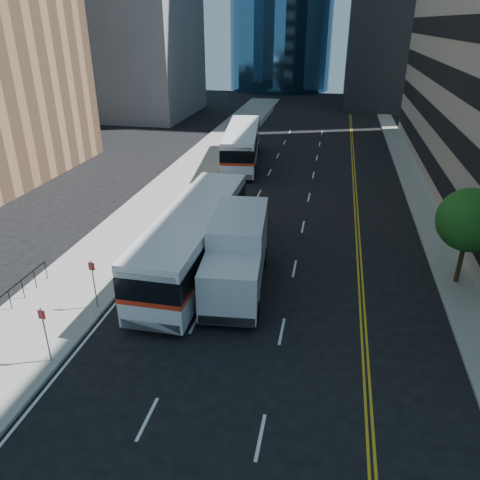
{
  "coord_description": "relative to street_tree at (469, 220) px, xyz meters",
  "views": [
    {
      "loc": [
        2.08,
        -15.24,
        12.58
      ],
      "look_at": [
        -2.06,
        5.23,
        2.8
      ],
      "focal_mm": 35.0,
      "sensor_mm": 36.0,
      "label": 1
    }
  ],
  "objects": [
    {
      "name": "sidewalk_east",
      "position": [
        -0.0,
        17.0,
        -3.57
      ],
      "size": [
        2.0,
        90.0,
        0.15
      ],
      "primitive_type": "cube",
      "color": "gray",
      "rests_on": "ground"
    },
    {
      "name": "bus_rear",
      "position": [
        -15.6,
        20.62,
        -1.78
      ],
      "size": [
        4.53,
        13.51,
        3.42
      ],
      "rotation": [
        0.0,
        0.0,
        0.13
      ],
      "color": "white",
      "rests_on": "ground"
    },
    {
      "name": "sidewalk_west",
      "position": [
        -19.5,
        17.0,
        -3.57
      ],
      "size": [
        5.0,
        90.0,
        0.15
      ],
      "primitive_type": "cube",
      "color": "gray",
      "rests_on": "ground"
    },
    {
      "name": "street_tree",
      "position": [
        0.0,
        0.0,
        0.0
      ],
      "size": [
        3.2,
        3.2,
        5.1
      ],
      "color": "#332114",
      "rests_on": "sidewalk_east"
    },
    {
      "name": "bus_front",
      "position": [
        -13.95,
        -0.96,
        -1.74
      ],
      "size": [
        3.11,
        13.51,
        3.48
      ],
      "rotation": [
        0.0,
        0.0,
        -0.01
      ],
      "color": "silver",
      "rests_on": "ground"
    },
    {
      "name": "ground",
      "position": [
        -9.0,
        -8.0,
        -3.64
      ],
      "size": [
        160.0,
        160.0,
        0.0
      ],
      "primitive_type": "plane",
      "color": "black",
      "rests_on": "ground"
    },
    {
      "name": "box_truck",
      "position": [
        -11.25,
        -2.64,
        -1.69
      ],
      "size": [
        3.33,
        7.93,
        3.7
      ],
      "rotation": [
        0.0,
        0.0,
        0.09
      ],
      "color": "silver",
      "rests_on": "ground"
    }
  ]
}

